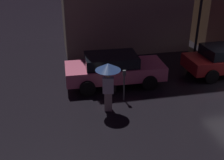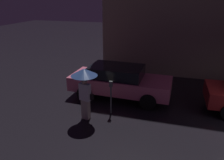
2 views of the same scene
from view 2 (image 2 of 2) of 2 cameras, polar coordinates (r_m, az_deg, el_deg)
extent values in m
cube|color=#DB6684|center=(9.90, 2.14, -0.88)|extent=(4.55, 1.87, 0.63)
cube|color=black|center=(9.75, 1.16, 2.26)|extent=(2.39, 1.60, 0.48)
cylinder|color=black|center=(10.60, 10.60, -1.56)|extent=(0.68, 0.22, 0.68)
cylinder|color=black|center=(9.03, 9.39, -5.63)|extent=(0.68, 0.22, 0.68)
cylinder|color=black|center=(11.17, -3.73, -0.04)|extent=(0.68, 0.22, 0.68)
cylinder|color=black|center=(9.69, -7.18, -3.58)|extent=(0.68, 0.22, 0.68)
cylinder|color=black|center=(10.78, 26.83, -3.19)|extent=(0.69, 0.22, 0.69)
cube|color=beige|center=(8.32, -6.85, -7.59)|extent=(0.33, 0.25, 0.78)
cube|color=white|center=(8.01, -7.07, -3.12)|extent=(0.45, 0.28, 0.65)
sphere|color=tan|center=(7.84, -7.21, -0.26)|extent=(0.21, 0.21, 0.21)
cylinder|color=black|center=(7.91, -7.15, -1.45)|extent=(0.02, 0.02, 0.76)
cone|color=navy|center=(7.72, -7.32, 2.06)|extent=(0.95, 0.95, 0.26)
cube|color=black|center=(7.99, -5.49, -4.37)|extent=(0.18, 0.13, 0.22)
cylinder|color=#4C5154|center=(8.54, -0.27, -5.26)|extent=(0.06, 0.06, 1.14)
cube|color=#4C5154|center=(8.26, -0.28, -1.04)|extent=(0.12, 0.10, 0.22)
camera|label=1|loc=(5.66, -106.92, 10.38)|focal=45.00mm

